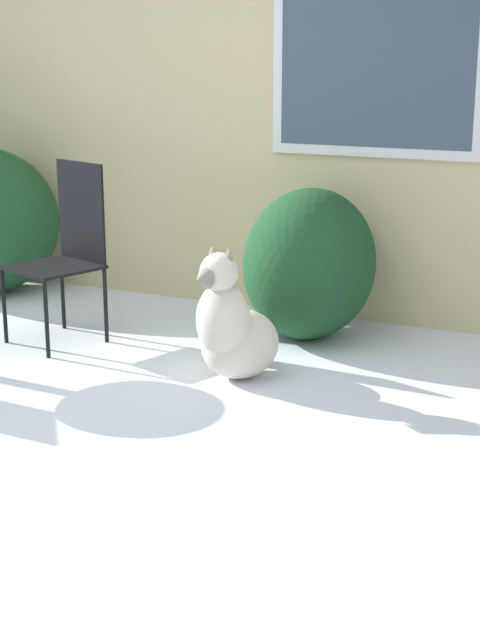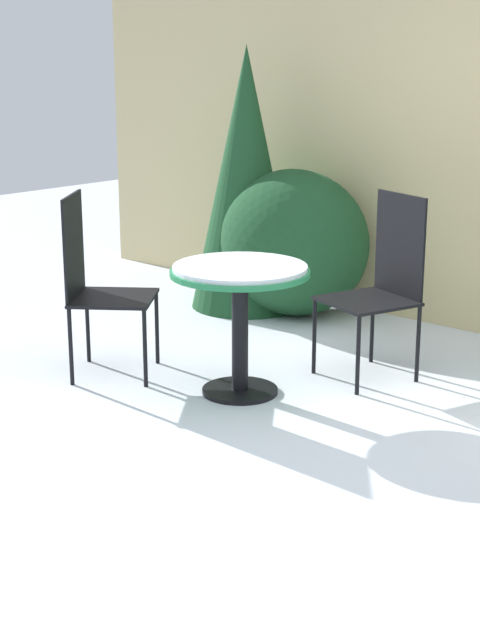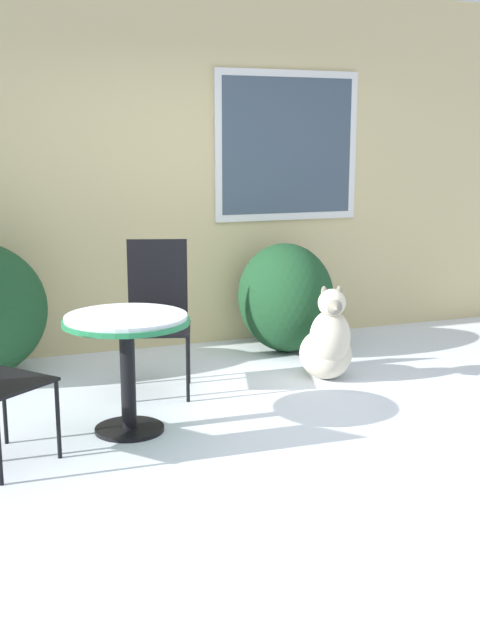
{
  "view_description": "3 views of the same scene",
  "coord_description": "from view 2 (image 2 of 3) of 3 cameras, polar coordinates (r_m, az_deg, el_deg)",
  "views": [
    {
      "loc": [
        2.9,
        -3.64,
        1.72
      ],
      "look_at": [
        0.77,
        0.83,
        0.31
      ],
      "focal_mm": 55.0,
      "sensor_mm": 36.0,
      "label": 1
    },
    {
      "loc": [
        2.54,
        -3.57,
        1.87
      ],
      "look_at": [
        -0.86,
        0.25,
        0.42
      ],
      "focal_mm": 55.0,
      "sensor_mm": 36.0,
      "label": 2
    },
    {
      "loc": [
        -1.89,
        -4.29,
        1.72
      ],
      "look_at": [
        0.0,
        0.6,
        0.55
      ],
      "focal_mm": 45.0,
      "sensor_mm": 36.0,
      "label": 3
    }
  ],
  "objects": [
    {
      "name": "patio_chair_far_side",
      "position": [
        5.66,
        -8.35,
        2.3
      ],
      "size": [
        0.64,
        0.64,
        1.05
      ],
      "rotation": [
        0.0,
        0.0,
        2.22
      ],
      "color": "black",
      "rests_on": "ground_plane"
    },
    {
      "name": "evergreen_bush",
      "position": [
        7.05,
        0.37,
        8.19
      ],
      "size": [
        0.8,
        0.8,
        1.86
      ],
      "color": "#194223",
      "rests_on": "ground_plane"
    },
    {
      "name": "ground_plane",
      "position": [
        4.76,
        5.74,
        -7.34
      ],
      "size": [
        16.0,
        16.0,
        0.0
      ],
      "primitive_type": "plane",
      "color": "silver"
    },
    {
      "name": "patio_table",
      "position": [
        5.27,
        -0.0,
        1.61
      ],
      "size": [
        0.76,
        0.76,
        0.72
      ],
      "color": "black",
      "rests_on": "ground_plane"
    },
    {
      "name": "patio_chair_near_table",
      "position": [
        5.63,
        8.21,
        2.24
      ],
      "size": [
        0.58,
        0.58,
        1.05
      ],
      "rotation": [
        0.0,
        0.0,
        -0.32
      ],
      "color": "black",
      "rests_on": "ground_plane"
    },
    {
      "name": "shrub_left",
      "position": [
        6.91,
        3.14,
        4.51
      ],
      "size": [
        1.11,
        0.94,
        1.03
      ],
      "color": "#194223",
      "rests_on": "ground_plane"
    }
  ]
}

